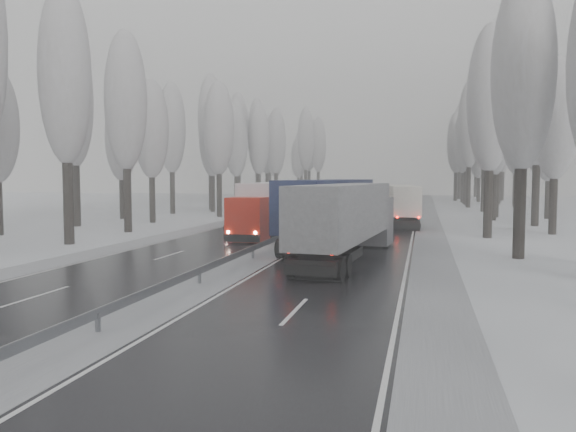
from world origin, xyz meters
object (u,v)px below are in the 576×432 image
at_px(truck_grey_tarp, 349,216).
at_px(truck_cream_box, 400,202).
at_px(truck_blue_box, 334,207).
at_px(truck_red_white, 273,204).
at_px(box_truck_distant, 400,194).
at_px(truck_red_red, 265,204).

xyz_separation_m(truck_grey_tarp, truck_cream_box, (1.90, 24.86, -0.25)).
distance_m(truck_grey_tarp, truck_blue_box, 6.83).
bearing_deg(truck_grey_tarp, truck_blue_box, 111.77).
height_order(truck_cream_box, truck_red_white, truck_red_white).
xyz_separation_m(box_truck_distant, truck_red_red, (-10.44, -59.13, 0.82)).
height_order(truck_grey_tarp, truck_blue_box, truck_blue_box).
bearing_deg(truck_cream_box, truck_blue_box, -108.82).
distance_m(box_truck_distant, truck_red_red, 60.05).
bearing_deg(truck_red_red, truck_cream_box, 20.96).
relative_size(truck_grey_tarp, truck_red_white, 1.02).
xyz_separation_m(truck_grey_tarp, truck_blue_box, (-1.91, 6.56, 0.12)).
distance_m(truck_blue_box, truck_red_white, 9.14).
height_order(truck_grey_tarp, truck_cream_box, truck_grey_tarp).
relative_size(truck_grey_tarp, truck_cream_box, 1.11).
distance_m(truck_cream_box, truck_red_white, 15.31).
distance_m(truck_grey_tarp, truck_red_white, 15.56).
distance_m(truck_blue_box, box_truck_distant, 73.00).
height_order(box_truck_distant, truck_red_white, truck_red_white).
height_order(truck_cream_box, box_truck_distant, truck_cream_box).
bearing_deg(truck_grey_tarp, truck_red_red, 123.47).
xyz_separation_m(truck_red_white, truck_red_red, (-2.72, 7.13, -0.37)).
bearing_deg(truck_cream_box, truck_grey_tarp, -101.43).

